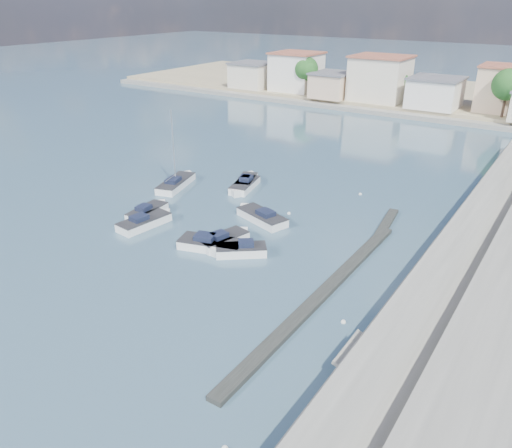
{
  "coord_description": "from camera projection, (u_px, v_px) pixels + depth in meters",
  "views": [
    {
      "loc": [
        20.18,
        -18.58,
        19.95
      ],
      "look_at": [
        -2.34,
        15.1,
        1.4
      ],
      "focal_mm": 35.0,
      "sensor_mm": 36.0,
      "label": 1
    }
  ],
  "objects": [
    {
      "name": "ground",
      "position": [
        381.0,
        170.0,
        62.78
      ],
      "size": [
        400.0,
        400.0,
        0.0
      ],
      "primitive_type": "plane",
      "color": "#273C4E",
      "rests_on": "ground"
    },
    {
      "name": "seawall_walkway",
      "position": [
        502.0,
        316.0,
        32.64
      ],
      "size": [
        5.0,
        90.0,
        1.8
      ],
      "primitive_type": "cube",
      "color": "slate",
      "rests_on": "ground"
    },
    {
      "name": "breakwater",
      "position": [
        338.0,
        277.0,
        38.57
      ],
      "size": [
        2.0,
        31.02,
        0.35
      ],
      "color": "black",
      "rests_on": "ground"
    },
    {
      "name": "far_shore_land",
      "position": [
        475.0,
        100.0,
        101.79
      ],
      "size": [
        160.0,
        40.0,
        1.4
      ],
      "primitive_type": "cube",
      "color": "gray",
      "rests_on": "ground"
    },
    {
      "name": "far_shore_quay",
      "position": [
        447.0,
        121.0,
        86.04
      ],
      "size": [
        160.0,
        2.5,
        0.8
      ],
      "primitive_type": "cube",
      "color": "slate",
      "rests_on": "ground"
    },
    {
      "name": "shore_trees",
      "position": [
        503.0,
        93.0,
        77.22
      ],
      "size": [
        74.56,
        38.32,
        7.92
      ],
      "color": "#38281E",
      "rests_on": "ground"
    },
    {
      "name": "motorboat_a",
      "position": [
        147.0,
        222.0,
        47.5
      ],
      "size": [
        2.65,
        5.9,
        1.48
      ],
      "color": "white",
      "rests_on": "ground"
    },
    {
      "name": "motorboat_b",
      "position": [
        226.0,
        240.0,
        44.01
      ],
      "size": [
        2.93,
        5.25,
        1.48
      ],
      "color": "white",
      "rests_on": "ground"
    },
    {
      "name": "motorboat_c",
      "position": [
        260.0,
        216.0,
        48.63
      ],
      "size": [
        6.22,
        3.76,
        1.48
      ],
      "color": "white",
      "rests_on": "ground"
    },
    {
      "name": "motorboat_d",
      "position": [
        238.0,
        251.0,
        42.09
      ],
      "size": [
        4.42,
        4.01,
        1.48
      ],
      "color": "white",
      "rests_on": "ground"
    },
    {
      "name": "motorboat_e",
      "position": [
        149.0,
        211.0,
        49.75
      ],
      "size": [
        2.31,
        5.22,
        1.48
      ],
      "color": "white",
      "rests_on": "ground"
    },
    {
      "name": "motorboat_f",
      "position": [
        247.0,
        181.0,
        58.0
      ],
      "size": [
        3.33,
        5.04,
        1.48
      ],
      "color": "white",
      "rests_on": "ground"
    },
    {
      "name": "motorboat_g",
      "position": [
        244.0,
        186.0,
        56.33
      ],
      "size": [
        3.15,
        5.83,
        1.48
      ],
      "color": "white",
      "rests_on": "ground"
    },
    {
      "name": "motorboat_h",
      "position": [
        215.0,
        245.0,
        43.01
      ],
      "size": [
        6.34,
        3.71,
        1.48
      ],
      "color": "white",
      "rests_on": "ground"
    },
    {
      "name": "sailboat",
      "position": [
        177.0,
        183.0,
        57.34
      ],
      "size": [
        3.86,
        7.02,
        9.0
      ],
      "color": "white",
      "rests_on": "ground"
    },
    {
      "name": "mooring_buoys",
      "position": [
        338.0,
        278.0,
        38.59
      ],
      "size": [
        15.98,
        35.84,
        0.35
      ],
      "color": "silver",
      "rests_on": "ground"
    }
  ]
}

